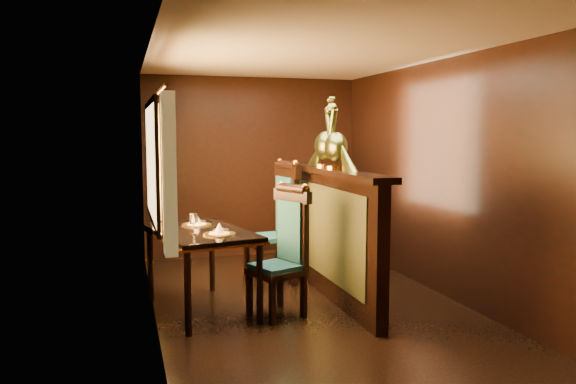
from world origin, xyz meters
name	(u,v)px	position (x,y,z in m)	size (l,w,h in m)	color
ground	(309,305)	(0.00, 0.00, 0.00)	(5.00, 5.00, 0.00)	black
room_shell	(300,148)	(-0.09, 0.02, 1.58)	(3.04, 5.04, 2.52)	black
partition	(329,229)	(0.32, 0.30, 0.71)	(0.26, 2.70, 1.36)	black
dining_table	(200,238)	(-1.05, 0.15, 0.72)	(1.08, 1.49, 1.00)	black
chair_left	(286,246)	(-0.28, -0.16, 0.66)	(0.59, 0.61, 1.26)	black
chair_right	(281,219)	(-0.03, 0.94, 0.74)	(0.59, 0.61, 1.43)	black
peacock_left	(336,134)	(0.33, 0.12, 1.72)	(0.23, 0.60, 0.72)	#194D2A
peacock_right	(326,133)	(0.33, 0.42, 1.73)	(0.23, 0.62, 0.74)	#194D2A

